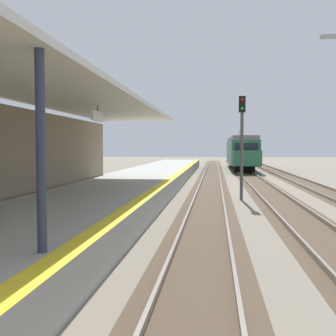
# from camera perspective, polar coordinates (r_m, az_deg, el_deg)

# --- Properties ---
(station_platform) EXTENTS (5.00, 80.00, 0.91)m
(station_platform) POSITION_cam_1_polar(r_m,az_deg,el_deg) (18.39, -8.33, -4.02)
(station_platform) COLOR #999993
(station_platform) RESTS_ON ground
(station_building_with_canopy) EXTENTS (4.85, 24.00, 4.43)m
(station_building_with_canopy) POSITION_cam_1_polar(r_m,az_deg,el_deg) (14.59, -19.94, 2.73)
(station_building_with_canopy) COLOR #4C4C4C
(station_building_with_canopy) RESTS_ON ground
(track_pair_nearest_platform) EXTENTS (2.34, 120.00, 0.16)m
(track_pair_nearest_platform) POSITION_cam_1_polar(r_m,az_deg,el_deg) (21.80, 5.73, -3.98)
(track_pair_nearest_platform) COLOR #4C3D2D
(track_pair_nearest_platform) RESTS_ON ground
(track_pair_middle) EXTENTS (2.34, 120.00, 0.16)m
(track_pair_middle) POSITION_cam_1_polar(r_m,az_deg,el_deg) (22.01, 14.64, -3.99)
(track_pair_middle) COLOR #4C3D2D
(track_pair_middle) RESTS_ON ground
(approaching_train) EXTENTS (2.93, 19.60, 4.76)m
(approaching_train) POSITION_cam_1_polar(r_m,az_deg,el_deg) (50.08, 10.14, 2.31)
(approaching_train) COLOR #286647
(approaching_train) RESTS_ON ground
(rail_signal_post) EXTENTS (0.32, 0.34, 5.20)m
(rail_signal_post) POSITION_cam_1_polar(r_m,az_deg,el_deg) (20.81, 10.26, 4.34)
(rail_signal_post) COLOR #4C4C4C
(rail_signal_post) RESTS_ON ground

